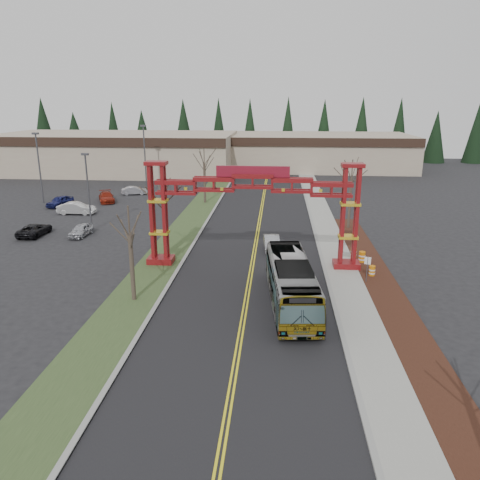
# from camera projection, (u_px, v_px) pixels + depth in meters

# --- Properties ---
(ground) EXTENTS (200.00, 200.00, 0.00)m
(ground) POSITION_uv_depth(u_px,v_px,m) (232.00, 388.00, 23.20)
(ground) COLOR black
(ground) RESTS_ON ground
(road) EXTENTS (12.00, 110.00, 0.02)m
(road) POSITION_uv_depth(u_px,v_px,m) (256.00, 242.00, 47.07)
(road) COLOR black
(road) RESTS_ON ground
(lane_line_left) EXTENTS (0.12, 100.00, 0.01)m
(lane_line_left) POSITION_uv_depth(u_px,v_px,m) (255.00, 242.00, 47.08)
(lane_line_left) COLOR yellow
(lane_line_left) RESTS_ON road
(lane_line_right) EXTENTS (0.12, 100.00, 0.01)m
(lane_line_right) POSITION_uv_depth(u_px,v_px,m) (257.00, 242.00, 47.06)
(lane_line_right) COLOR yellow
(lane_line_right) RESTS_ON road
(curb_right) EXTENTS (0.30, 110.00, 0.15)m
(curb_right) POSITION_uv_depth(u_px,v_px,m) (318.00, 243.00, 46.58)
(curb_right) COLOR gray
(curb_right) RESTS_ON ground
(sidewalk_right) EXTENTS (2.60, 110.00, 0.14)m
(sidewalk_right) POSITION_uv_depth(u_px,v_px,m) (332.00, 243.00, 46.47)
(sidewalk_right) COLOR gray
(sidewalk_right) RESTS_ON ground
(landscape_strip) EXTENTS (2.60, 50.00, 0.12)m
(landscape_strip) POSITION_uv_depth(u_px,v_px,m) (394.00, 308.00, 31.94)
(landscape_strip) COLOR black
(landscape_strip) RESTS_ON ground
(grass_median) EXTENTS (4.00, 110.00, 0.08)m
(grass_median) POSITION_uv_depth(u_px,v_px,m) (178.00, 240.00, 47.69)
(grass_median) COLOR #324623
(grass_median) RESTS_ON ground
(curb_left) EXTENTS (0.30, 110.00, 0.15)m
(curb_left) POSITION_uv_depth(u_px,v_px,m) (196.00, 240.00, 47.53)
(curb_left) COLOR gray
(curb_left) RESTS_ON ground
(gateway_arch) EXTENTS (18.20, 1.60, 8.90)m
(gateway_arch) POSITION_uv_depth(u_px,v_px,m) (253.00, 198.00, 38.68)
(gateway_arch) COLOR #620C0F
(gateway_arch) RESTS_ON ground
(retail_building_west) EXTENTS (46.00, 22.30, 7.50)m
(retail_building_west) POSITION_uv_depth(u_px,v_px,m) (117.00, 153.00, 93.17)
(retail_building_west) COLOR tan
(retail_building_west) RESTS_ON ground
(retail_building_east) EXTENTS (38.00, 20.30, 7.00)m
(retail_building_east) POSITION_uv_depth(u_px,v_px,m) (317.00, 151.00, 97.78)
(retail_building_east) COLOR tan
(retail_building_east) RESTS_ON ground
(conifer_treeline) EXTENTS (116.10, 5.60, 13.00)m
(conifer_treeline) POSITION_uv_depth(u_px,v_px,m) (271.00, 133.00, 109.19)
(conifer_treeline) COLOR black
(conifer_treeline) RESTS_ON ground
(transit_bus) EXTENTS (3.75, 11.79, 3.23)m
(transit_bus) POSITION_uv_depth(u_px,v_px,m) (291.00, 283.00, 32.31)
(transit_bus) COLOR #B0B3B9
(transit_bus) RESTS_ON ground
(silver_sedan) EXTENTS (1.76, 4.19, 1.35)m
(silver_sedan) POSITION_uv_depth(u_px,v_px,m) (272.00, 243.00, 44.53)
(silver_sedan) COLOR #A5A8AD
(silver_sedan) RESTS_ON ground
(parked_car_near_a) EXTENTS (1.71, 3.79, 1.26)m
(parked_car_near_a) POSITION_uv_depth(u_px,v_px,m) (81.00, 230.00, 49.08)
(parked_car_near_a) COLOR #AFB1B8
(parked_car_near_a) RESTS_ON ground
(parked_car_near_b) EXTENTS (4.66, 1.74, 1.52)m
(parked_car_near_b) POSITION_uv_depth(u_px,v_px,m) (76.00, 208.00, 58.53)
(parked_car_near_b) COLOR white
(parked_car_near_b) RESTS_ON ground
(parked_car_near_c) EXTENTS (2.19, 4.63, 1.28)m
(parked_car_near_c) POSITION_uv_depth(u_px,v_px,m) (35.00, 230.00, 49.28)
(parked_car_near_c) COLOR black
(parked_car_near_c) RESTS_ON ground
(parked_car_mid_a) EXTENTS (3.72, 5.12, 1.38)m
(parked_car_mid_a) POSITION_uv_depth(u_px,v_px,m) (106.00, 197.00, 65.69)
(parked_car_mid_a) COLOR maroon
(parked_car_mid_a) RESTS_ON ground
(parked_car_mid_b) EXTENTS (2.77, 4.49, 1.43)m
(parked_car_mid_b) POSITION_uv_depth(u_px,v_px,m) (60.00, 201.00, 62.89)
(parked_car_mid_b) COLOR navy
(parked_car_mid_b) RESTS_ON ground
(parked_car_far_a) EXTENTS (4.00, 2.27, 1.25)m
(parked_car_far_a) POSITION_uv_depth(u_px,v_px,m) (134.00, 191.00, 70.78)
(parked_car_far_a) COLOR #B7B7C0
(parked_car_far_a) RESTS_ON ground
(bare_tree_median_near) EXTENTS (3.12, 3.12, 6.91)m
(bare_tree_median_near) POSITION_uv_depth(u_px,v_px,m) (130.00, 235.00, 32.04)
(bare_tree_median_near) COLOR #382D26
(bare_tree_median_near) RESTS_ON ground
(bare_tree_median_mid) EXTENTS (3.47, 3.47, 7.85)m
(bare_tree_median_mid) POSITION_uv_depth(u_px,v_px,m) (163.00, 197.00, 41.11)
(bare_tree_median_mid) COLOR #382D26
(bare_tree_median_mid) RESTS_ON ground
(bare_tree_median_far) EXTENTS (3.32, 3.32, 7.57)m
(bare_tree_median_far) POSITION_uv_depth(u_px,v_px,m) (204.00, 164.00, 63.67)
(bare_tree_median_far) COLOR #382D26
(bare_tree_median_far) RESTS_ON ground
(bare_tree_right_far) EXTENTS (2.96, 2.96, 7.65)m
(bare_tree_right_far) POSITION_uv_depth(u_px,v_px,m) (352.00, 178.00, 50.53)
(bare_tree_right_far) COLOR #382D26
(bare_tree_right_far) RESTS_ON ground
(light_pole_near) EXTENTS (0.73, 0.36, 8.40)m
(light_pole_near) POSITION_uv_depth(u_px,v_px,m) (88.00, 186.00, 50.11)
(light_pole_near) COLOR #3F3F44
(light_pole_near) RESTS_ON ground
(light_pole_mid) EXTENTS (0.83, 0.42, 9.59)m
(light_pole_mid) POSITION_uv_depth(u_px,v_px,m) (39.00, 163.00, 63.79)
(light_pole_mid) COLOR #3F3F44
(light_pole_mid) RESTS_ON ground
(light_pole_far) EXTENTS (0.86, 0.43, 9.95)m
(light_pole_far) POSITION_uv_depth(u_px,v_px,m) (145.00, 151.00, 76.14)
(light_pole_far) COLOR #3F3F44
(light_pole_far) RESTS_ON ground
(street_sign) EXTENTS (0.48, 0.19, 2.15)m
(street_sign) POSITION_uv_depth(u_px,v_px,m) (367.00, 264.00, 36.09)
(street_sign) COLOR #3F3F44
(street_sign) RESTS_ON ground
(barrel_south) EXTENTS (0.51, 0.51, 0.94)m
(barrel_south) POSITION_uv_depth(u_px,v_px,m) (372.00, 271.00, 37.72)
(barrel_south) COLOR orange
(barrel_south) RESTS_ON ground
(barrel_mid) EXTENTS (0.57, 0.57, 1.06)m
(barrel_mid) POSITION_uv_depth(u_px,v_px,m) (362.00, 257.00, 40.88)
(barrel_mid) COLOR orange
(barrel_mid) RESTS_ON ground
(barrel_north) EXTENTS (0.54, 0.54, 1.00)m
(barrel_north) POSITION_uv_depth(u_px,v_px,m) (354.00, 253.00, 42.13)
(barrel_north) COLOR orange
(barrel_north) RESTS_ON ground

